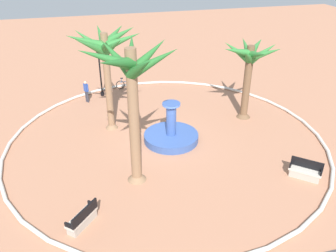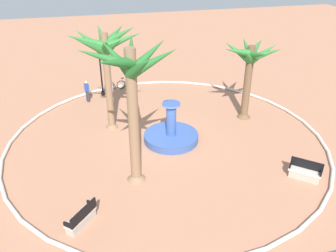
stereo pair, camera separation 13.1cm
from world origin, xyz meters
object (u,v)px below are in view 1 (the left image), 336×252
fountain (171,136)px  palm_tree_near_fountain (132,83)px  palm_tree_mid_plaza (250,62)px  bicycle_red_frame (126,84)px  lamppost (100,66)px  palm_tree_by_curb (105,51)px  person_cyclist_helmet (86,90)px  bench_west (82,219)px  bench_east (305,172)px

fountain → palm_tree_near_fountain: 6.51m
palm_tree_mid_plaza → bicycle_red_frame: bearing=-45.2°
fountain → lamppost: lamppost is taller
palm_tree_mid_plaza → bicycle_red_frame: 10.67m
palm_tree_mid_plaza → lamppost: palm_tree_mid_plaza is taller
palm_tree_near_fountain → lamppost: (0.77, -11.24, -2.89)m
palm_tree_near_fountain → palm_tree_by_curb: 5.86m
palm_tree_near_fountain → palm_tree_by_curb: palm_tree_near_fountain is taller
palm_tree_mid_plaza → person_cyclist_helmet: size_ratio=3.15×
palm_tree_mid_plaza → bench_west: bearing=34.8°
palm_tree_near_fountain → palm_tree_mid_plaza: palm_tree_near_fountain is taller
bench_east → palm_tree_mid_plaza: bearing=-89.6°
palm_tree_near_fountain → bench_west: size_ratio=4.66×
person_cyclist_helmet → palm_tree_near_fountain: bearing=100.8°
person_cyclist_helmet → palm_tree_by_curb: bearing=106.7°
bicycle_red_frame → bench_east: bearing=116.6°
fountain → bench_east: fountain is taller
person_cyclist_helmet → palm_tree_mid_plaza: bearing=153.2°
lamppost → person_cyclist_helmet: lamppost is taller
palm_tree_by_curb → palm_tree_mid_plaza: bearing=175.3°
bench_east → palm_tree_by_curb: bearing=-41.1°
bench_east → bench_west: 11.24m
bench_west → person_cyclist_helmet: 13.02m
palm_tree_near_fountain → lamppost: palm_tree_near_fountain is taller
bicycle_red_frame → person_cyclist_helmet: 3.80m
palm_tree_mid_plaza → person_cyclist_helmet: bearing=-26.8°
palm_tree_by_curb → lamppost: bearing=-88.4°
bench_east → bicycle_red_frame: bearing=-63.4°
fountain → palm_tree_by_curb: palm_tree_by_curb is taller
palm_tree_near_fountain → palm_tree_by_curb: size_ratio=1.11×
fountain → palm_tree_near_fountain: palm_tree_near_fountain is taller
fountain → bicycle_red_frame: size_ratio=1.92×
person_cyclist_helmet → bicycle_red_frame: bearing=-149.4°
bench_west → lamppost: size_ratio=0.38×
palm_tree_near_fountain → bench_east: 9.96m
palm_tree_near_fountain → person_cyclist_helmet: bearing=-79.2°
fountain → palm_tree_by_curb: bearing=-37.5°
fountain → bicycle_red_frame: fountain is taller
fountain → palm_tree_near_fountain: (2.70, 3.28, 4.93)m
bicycle_red_frame → lamppost: bearing=25.8°
bench_west → fountain: bearing=-132.8°
fountain → bench_west: size_ratio=2.16×
palm_tree_by_curb → bench_west: palm_tree_by_curb is taller
fountain → lamppost: size_ratio=0.81×
fountain → palm_tree_mid_plaza: size_ratio=0.63×
bench_east → bench_west: (11.23, 0.63, 0.00)m
palm_tree_mid_plaza → bench_west: palm_tree_mid_plaza is taller
palm_tree_near_fountain → bench_west: (2.81, 2.67, -4.92)m
fountain → person_cyclist_helmet: bearing=-56.4°
palm_tree_near_fountain → person_cyclist_helmet: size_ratio=4.28×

